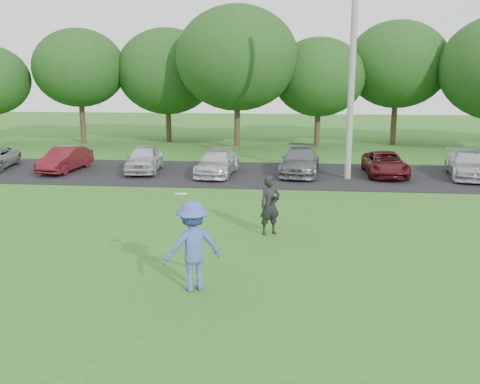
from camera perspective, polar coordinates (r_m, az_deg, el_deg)
The scene contains 7 objects.
ground at distance 12.49m, azimuth -1.63°, elevation -9.38°, with size 100.00×100.00×0.00m, color #2B631C.
parking_lot at distance 24.96m, azimuth 2.19°, elevation 1.90°, with size 32.00×6.50×0.03m, color black.
utility_pole at distance 23.96m, azimuth 11.92°, elevation 13.70°, with size 0.28×0.28×10.43m, color gray.
frisbee_player at distance 11.70m, azimuth -5.07°, elevation -5.76°, with size 1.49×1.27×2.21m.
camera_bystander at distance 15.65m, azimuth 3.22°, elevation -1.41°, with size 0.76×0.68×1.76m.
parked_cars at distance 24.90m, azimuth 1.70°, elevation 3.25°, with size 28.35×4.68×1.24m.
tree_row at distance 34.23m, azimuth 5.91°, elevation 13.02°, with size 42.39×9.85×8.64m.
Camera 1 is at (1.51, -11.47, 4.70)m, focal length 40.00 mm.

